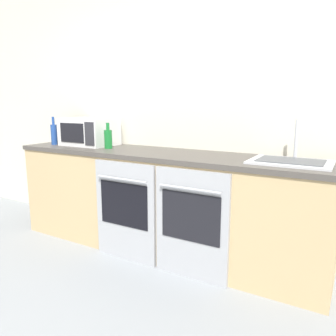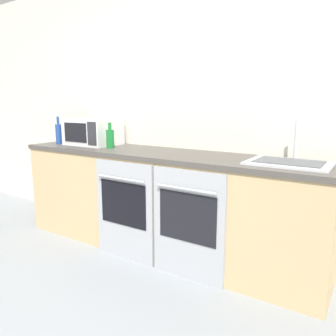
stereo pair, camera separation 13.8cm
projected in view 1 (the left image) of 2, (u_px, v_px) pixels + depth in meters
The scene contains 9 objects.
wall_back at pixel (179, 107), 3.08m from camera, with size 10.00×0.06×2.60m.
counter_back at pixel (161, 202), 2.96m from camera, with size 2.90×0.64×0.91m.
oven_left at pixel (125, 211), 2.77m from camera, with size 0.60×0.06×0.85m.
oven_right at pixel (191, 224), 2.46m from camera, with size 0.60×0.06×0.85m.
microwave at pixel (90, 132), 3.33m from camera, with size 0.51×0.40×0.28m.
bottle_green at pixel (108, 138), 3.08m from camera, with size 0.07×0.07×0.24m.
bottle_blue at pixel (54, 134), 3.38m from camera, with size 0.06×0.06×0.29m.
kettle at pixel (69, 132), 3.56m from camera, with size 0.14×0.14×0.25m.
sink at pixel (291, 161), 2.33m from camera, with size 0.56×0.41×0.30m.
Camera 1 is at (1.49, -0.70, 1.32)m, focal length 35.00 mm.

